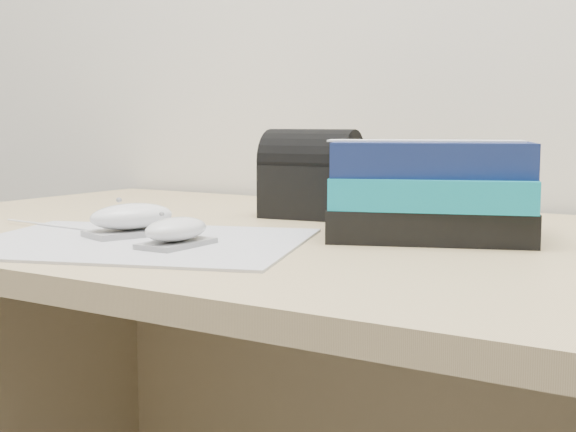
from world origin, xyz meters
The scene contains 7 objects.
desk centered at (0.00, 1.64, 0.50)m, with size 1.60×0.80×0.73m.
mousepad centered at (-0.23, 1.38, 0.73)m, with size 0.40×0.31×0.00m, color #9998A1.
mouse_rear centered at (-0.27, 1.41, 0.75)m, with size 0.10×0.13×0.05m.
mouse_front centered at (-0.16, 1.37, 0.75)m, with size 0.05×0.10×0.04m.
usb_cable centered at (-0.42, 1.42, 0.73)m, with size 0.00×0.00×0.23m, color white.
book_stack centered at (0.05, 1.64, 0.79)m, with size 0.31×0.28×0.13m.
pouch centered at (-0.19, 1.73, 0.80)m, with size 0.16×0.12×0.14m.
Camera 1 is at (0.45, 0.65, 0.88)m, focal length 50.00 mm.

